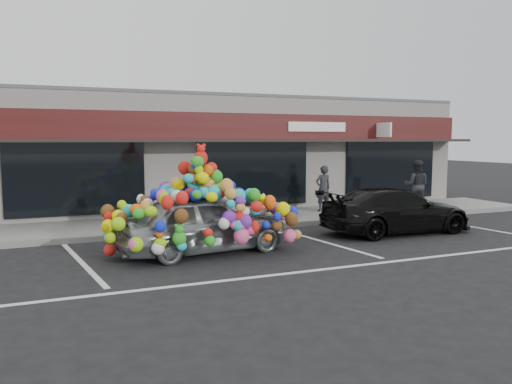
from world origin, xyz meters
name	(u,v)px	position (x,y,z in m)	size (l,w,h in m)	color
ground	(224,252)	(0.00, 0.00, 0.00)	(90.00, 90.00, 0.00)	black
shop_building	(154,153)	(0.00, 8.44, 2.16)	(24.00, 7.20, 4.31)	white
sidewalk	(183,223)	(0.00, 4.00, 0.07)	(26.00, 3.00, 0.15)	gray
kerb	(196,231)	(0.00, 2.50, 0.07)	(26.00, 0.18, 0.16)	slate
parking_stripe_left	(82,263)	(-3.20, 0.20, 0.00)	(0.12, 4.40, 0.01)	silver
parking_stripe_mid	(322,241)	(2.80, 0.20, 0.00)	(0.12, 4.40, 0.01)	silver
parking_stripe_right	(477,228)	(8.20, 0.20, 0.00)	(0.12, 4.40, 0.01)	silver
lane_line	(349,266)	(2.00, -2.30, 0.00)	(14.00, 0.12, 0.01)	silver
toy_car	(203,217)	(-0.47, 0.15, 0.86)	(2.97, 4.56, 2.54)	gray
black_sedan	(396,210)	(5.38, 0.47, 0.65)	(4.48, 1.82, 1.30)	black
pedestrian_a	(323,188)	(5.14, 4.20, 0.96)	(0.59, 0.39, 1.62)	black
pedestrian_b	(417,185)	(8.39, 3.17, 1.05)	(0.87, 0.68, 1.80)	black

